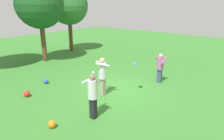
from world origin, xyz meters
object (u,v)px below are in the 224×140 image
at_px(person_bystander, 102,73).
at_px(person_thrower, 93,93).
at_px(ball_red, 27,94).
at_px(tree_center, 40,5).
at_px(tree_right, 69,6).
at_px(ball_orange, 52,124).
at_px(frisbee, 135,64).
at_px(person_catcher, 160,66).
at_px(ball_blue, 46,81).

bearing_deg(person_bystander, person_thrower, -105.30).
relative_size(person_thrower, ball_red, 6.76).
xyz_separation_m(ball_red, tree_center, (3.95, 4.64, 3.76)).
bearing_deg(tree_right, tree_center, -161.87).
bearing_deg(person_thrower, ball_orange, 153.45).
height_order(person_bystander, ball_orange, person_bystander).
bearing_deg(tree_right, ball_orange, -132.71).
height_order(ball_orange, tree_right, tree_right).
height_order(person_thrower, frisbee, person_thrower).
distance_m(person_catcher, tree_center, 9.01).
height_order(ball_blue, tree_center, tree_center).
bearing_deg(tree_center, person_thrower, -112.02).
height_order(person_thrower, person_catcher, person_thrower).
xyz_separation_m(frisbee, ball_red, (-3.38, 3.51, -1.31)).
xyz_separation_m(tree_right, tree_center, (-3.34, -1.09, 0.12)).
bearing_deg(ball_blue, ball_orange, -120.50).
bearing_deg(tree_center, tree_right, 18.13).
height_order(person_catcher, person_bystander, person_bystander).
bearing_deg(person_catcher, ball_blue, -42.11).
distance_m(person_thrower, ball_orange, 1.72).
xyz_separation_m(person_catcher, ball_red, (-5.39, 3.73, -0.78)).
xyz_separation_m(person_bystander, ball_red, (-2.29, 2.52, -0.91)).
height_order(person_catcher, frisbee, person_catcher).
bearing_deg(frisbee, tree_center, 85.95).
bearing_deg(person_catcher, ball_orange, -1.24).
bearing_deg(tree_center, ball_orange, -121.60).
xyz_separation_m(person_bystander, ball_blue, (-0.84, 3.23, -0.93)).
relative_size(person_bystander, frisbee, 4.85).
bearing_deg(frisbee, ball_orange, 171.80).
distance_m(person_catcher, ball_red, 6.60).
xyz_separation_m(person_bystander, tree_right, (5.01, 8.25, 2.73)).
height_order(person_catcher, tree_center, tree_center).
distance_m(tree_right, tree_center, 3.52).
height_order(person_thrower, tree_center, tree_center).
xyz_separation_m(ball_blue, ball_red, (-1.44, -0.72, 0.01)).
bearing_deg(ball_blue, tree_right, 40.64).
relative_size(ball_orange, ball_red, 0.95).
xyz_separation_m(ball_blue, tree_right, (5.85, 5.02, 3.65)).
bearing_deg(person_thrower, ball_blue, 78.26).
distance_m(person_thrower, tree_right, 11.76).
height_order(person_thrower, ball_red, person_thrower).
xyz_separation_m(frisbee, ball_orange, (-4.08, 0.59, -1.32)).
bearing_deg(ball_orange, ball_red, 76.53).
height_order(person_thrower, person_bystander, person_thrower).
relative_size(person_thrower, tree_right, 0.35).
bearing_deg(ball_blue, tree_center, 57.41).
height_order(ball_blue, tree_right, tree_right).
bearing_deg(tree_right, frisbee, -112.96).
distance_m(ball_red, tree_center, 7.17).
bearing_deg(tree_center, frisbee, -94.05).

